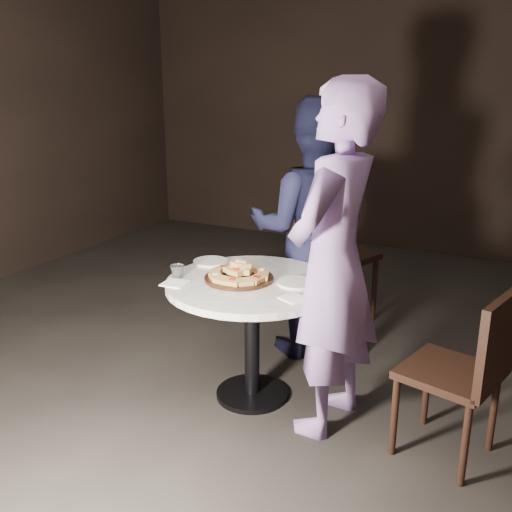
{
  "coord_description": "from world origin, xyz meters",
  "views": [
    {
      "loc": [
        1.44,
        -2.63,
        1.77
      ],
      "look_at": [
        0.07,
        0.06,
        0.85
      ],
      "focal_mm": 40.0,
      "sensor_mm": 36.0,
      "label": 1
    }
  ],
  "objects_px": {
    "chair_far": "(329,248)",
    "water_glass": "(177,272)",
    "serving_board": "(239,278)",
    "chair_right": "(469,366)",
    "diner_teal": "(333,263)",
    "focaccia_pile": "(239,272)",
    "diner_navy": "(311,230)",
    "table": "(252,303)"
  },
  "relations": [
    {
      "from": "focaccia_pile",
      "to": "diner_teal",
      "type": "xyz_separation_m",
      "value": [
        0.55,
        -0.03,
        0.14
      ]
    },
    {
      "from": "water_glass",
      "to": "table",
      "type": "bearing_deg",
      "value": 20.06
    },
    {
      "from": "table",
      "to": "chair_right",
      "type": "relative_size",
      "value": 1.24
    },
    {
      "from": "table",
      "to": "serving_board",
      "type": "distance_m",
      "value": 0.16
    },
    {
      "from": "diner_teal",
      "to": "diner_navy",
      "type": "bearing_deg",
      "value": -145.64
    },
    {
      "from": "focaccia_pile",
      "to": "table",
      "type": "bearing_deg",
      "value": 10.49
    },
    {
      "from": "table",
      "to": "chair_far",
      "type": "xyz_separation_m",
      "value": [
        0.02,
        1.2,
        0.01
      ]
    },
    {
      "from": "focaccia_pile",
      "to": "diner_teal",
      "type": "distance_m",
      "value": 0.57
    },
    {
      "from": "chair_far",
      "to": "diner_navy",
      "type": "height_order",
      "value": "diner_navy"
    },
    {
      "from": "diner_teal",
      "to": "table",
      "type": "bearing_deg",
      "value": -89.56
    },
    {
      "from": "table",
      "to": "water_glass",
      "type": "bearing_deg",
      "value": -159.94
    },
    {
      "from": "table",
      "to": "focaccia_pile",
      "type": "distance_m",
      "value": 0.19
    },
    {
      "from": "water_glass",
      "to": "diner_navy",
      "type": "distance_m",
      "value": 0.99
    },
    {
      "from": "diner_navy",
      "to": "focaccia_pile",
      "type": "bearing_deg",
      "value": 61.95
    },
    {
      "from": "chair_far",
      "to": "water_glass",
      "type": "bearing_deg",
      "value": 92.45
    },
    {
      "from": "table",
      "to": "chair_far",
      "type": "relative_size",
      "value": 1.05
    },
    {
      "from": "diner_teal",
      "to": "chair_far",
      "type": "bearing_deg",
      "value": -153.98
    },
    {
      "from": "table",
      "to": "diner_navy",
      "type": "height_order",
      "value": "diner_navy"
    },
    {
      "from": "chair_far",
      "to": "diner_teal",
      "type": "distance_m",
      "value": 1.36
    },
    {
      "from": "table",
      "to": "water_glass",
      "type": "distance_m",
      "value": 0.45
    },
    {
      "from": "water_glass",
      "to": "chair_right",
      "type": "distance_m",
      "value": 1.59
    },
    {
      "from": "serving_board",
      "to": "chair_right",
      "type": "distance_m",
      "value": 1.26
    },
    {
      "from": "chair_right",
      "to": "diner_teal",
      "type": "relative_size",
      "value": 0.49
    },
    {
      "from": "serving_board",
      "to": "diner_navy",
      "type": "height_order",
      "value": "diner_navy"
    },
    {
      "from": "serving_board",
      "to": "focaccia_pile",
      "type": "height_order",
      "value": "focaccia_pile"
    },
    {
      "from": "table",
      "to": "water_glass",
      "type": "height_order",
      "value": "water_glass"
    },
    {
      "from": "water_glass",
      "to": "diner_navy",
      "type": "bearing_deg",
      "value": 63.02
    },
    {
      "from": "table",
      "to": "diner_teal",
      "type": "height_order",
      "value": "diner_teal"
    },
    {
      "from": "table",
      "to": "chair_right",
      "type": "distance_m",
      "value": 1.18
    },
    {
      "from": "table",
      "to": "diner_navy",
      "type": "xyz_separation_m",
      "value": [
        0.05,
        0.74,
        0.26
      ]
    },
    {
      "from": "diner_navy",
      "to": "diner_teal",
      "type": "height_order",
      "value": "diner_teal"
    },
    {
      "from": "focaccia_pile",
      "to": "water_glass",
      "type": "height_order",
      "value": "focaccia_pile"
    },
    {
      "from": "chair_far",
      "to": "diner_teal",
      "type": "bearing_deg",
      "value": 130.04
    },
    {
      "from": "chair_right",
      "to": "diner_navy",
      "type": "bearing_deg",
      "value": -111.22
    },
    {
      "from": "focaccia_pile",
      "to": "serving_board",
      "type": "bearing_deg",
      "value": -96.67
    },
    {
      "from": "diner_navy",
      "to": "chair_right",
      "type": "bearing_deg",
      "value": 125.81
    },
    {
      "from": "table",
      "to": "water_glass",
      "type": "relative_size",
      "value": 13.69
    },
    {
      "from": "diner_teal",
      "to": "focaccia_pile",
      "type": "bearing_deg",
      "value": -87.53
    },
    {
      "from": "chair_far",
      "to": "diner_teal",
      "type": "height_order",
      "value": "diner_teal"
    },
    {
      "from": "focaccia_pile",
      "to": "chair_far",
      "type": "bearing_deg",
      "value": 85.8
    },
    {
      "from": "water_glass",
      "to": "diner_navy",
      "type": "relative_size",
      "value": 0.05
    },
    {
      "from": "serving_board",
      "to": "water_glass",
      "type": "xyz_separation_m",
      "value": [
        -0.32,
        -0.13,
        0.03
      ]
    }
  ]
}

